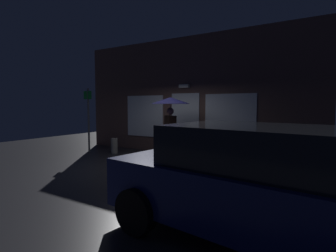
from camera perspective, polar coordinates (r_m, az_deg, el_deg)
The scene contains 7 objects.
ground_plane at distance 7.91m, azimuth -3.92°, elevation -8.52°, with size 18.00×18.00×0.00m, color #26262B.
building_facade at distance 9.71m, azimuth 4.17°, elevation 6.21°, with size 9.11×0.48×4.19m.
person_with_umbrella at distance 8.34m, azimuth 0.50°, elevation 3.64°, with size 1.24×1.24×2.03m.
parked_car at distance 3.74m, azimuth 17.97°, elevation -11.36°, with size 4.05×2.33×1.51m.
street_sign_post at distance 10.46m, azimuth -16.66°, elevation 2.01°, with size 0.40×0.07×2.40m.
sidewalk_bollard at distance 8.35m, azimuth 10.36°, elevation -6.02°, with size 0.26×0.26×0.53m, color slate.
sidewalk_bollard_2 at distance 10.09m, azimuth -11.41°, elevation -4.17°, with size 0.24×0.24×0.55m, color #9E998E.
Camera 1 is at (4.51, -6.25, 1.77)m, focal length 28.50 mm.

